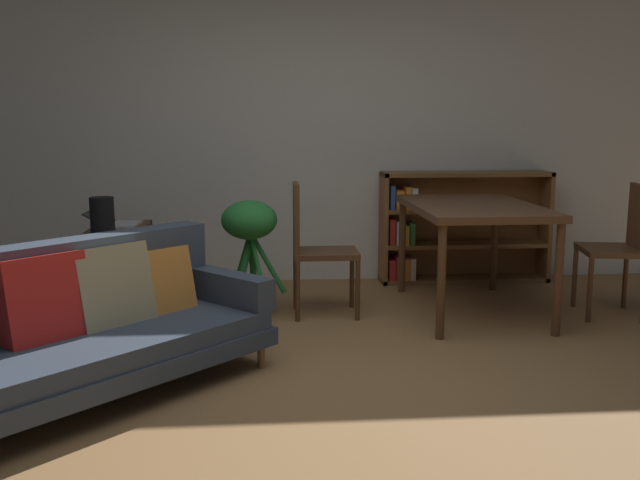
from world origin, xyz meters
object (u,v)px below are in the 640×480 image
Objects in this scene: potted_floor_plant at (250,241)px; dining_chair_far at (314,244)px; dining_table at (473,215)px; dining_chair_near at (622,242)px; fabric_couch at (87,323)px; bookshelf at (454,227)px; open_laptop at (116,222)px; media_console at (116,272)px; desk_speaker at (102,217)px.

dining_chair_far is (0.46, 0.04, -0.03)m from potted_floor_plant.
dining_chair_near is at bearing -10.24° from dining_table.
bookshelf reaches higher than fabric_couch.
media_console is at bearing -82.33° from open_laptop.
open_laptop is at bearing 97.67° from media_console.
dining_table is at bearing -0.56° from dining_chair_far.
bookshelf is at bearing 42.75° from fabric_couch.
dining_chair_near is at bearing -3.39° from potted_floor_plant.
open_laptop is (-0.03, 0.24, 0.34)m from media_console.
dining_chair_near reaches higher than open_laptop.
media_console is 3.68m from dining_chair_near.
open_laptop is at bearing 162.36° from dining_chair_far.
dining_table reaches higher than media_console.
potted_floor_plant is at bearing -15.61° from media_console.
bookshelf reaches higher than dining_table.
desk_speaker is 2.62m from dining_table.
dining_table is (2.62, 0.02, -0.02)m from desk_speaker.
bookshelf is (2.75, 0.77, 0.18)m from media_console.
desk_speaker reaches higher than media_console.
desk_speaker reaches higher than open_laptop.
open_laptop is 1.15m from potted_floor_plant.
potted_floor_plant is 0.46m from dining_chair_far.
media_console is 0.71× the size of bookshelf.
bookshelf is at bearing 37.83° from dining_chair_far.
dining_table is 1.44× the size of dining_chair_far.
open_laptop is 1.56m from dining_chair_far.
desk_speaker reaches higher than potted_floor_plant.
media_console is at bearing 85.71° from desk_speaker.
desk_speaker is 0.28× the size of dining_chair_far.
potted_floor_plant is (0.82, 1.33, 0.18)m from fabric_couch.
dining_chair_near is 0.65× the size of bookshelf.
dining_chair_far reaches higher than media_console.
dining_chair_near is at bearing -6.79° from media_console.
dining_chair_far reaches higher than dining_chair_near.
media_console is 1.09× the size of dining_chair_far.
media_console is at bearing 164.39° from potted_floor_plant.
media_console is 2.86m from bookshelf.
fabric_couch is 1.95× the size of dining_chair_far.
dining_table is (2.60, -0.25, 0.43)m from media_console.
potted_floor_plant is 0.89× the size of dining_chair_near.
open_laptop is at bearing -169.07° from bookshelf.
bookshelf is (1.76, 1.05, -0.08)m from potted_floor_plant.
open_laptop is at bearing 169.65° from dining_chair_near.
fabric_couch is at bearing -121.55° from potted_floor_plant.
desk_speaker is 0.20× the size of dining_table.
dining_table is at bearing -5.40° from media_console.
dining_chair_far is 0.65× the size of bookshelf.
dining_chair_far reaches higher than potted_floor_plant.
potted_floor_plant is (1.02, -0.51, -0.08)m from open_laptop.
open_laptop is 0.29× the size of dining_table.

